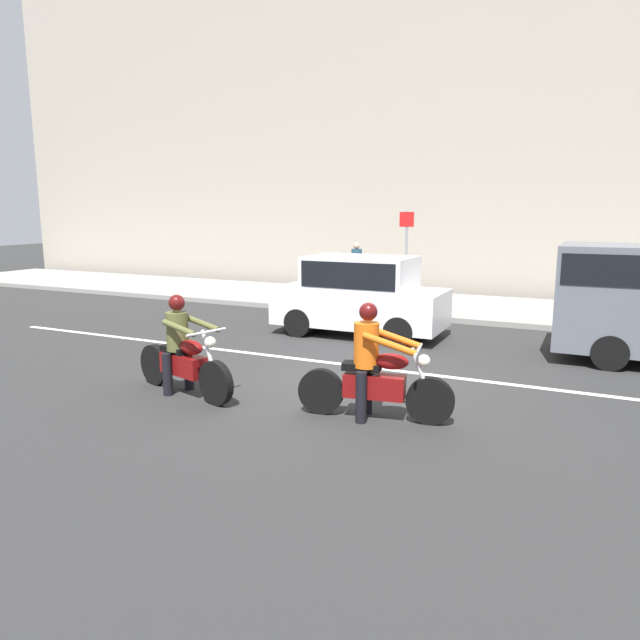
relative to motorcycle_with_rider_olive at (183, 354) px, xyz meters
name	(u,v)px	position (x,y,z in m)	size (l,w,h in m)	color
ground_plane	(342,379)	(1.90, 1.80, -0.63)	(80.00, 80.00, 0.00)	#2A2A2A
sidewalk_slab	(451,306)	(1.90, 9.80, -0.56)	(40.00, 4.40, 0.14)	gray
building_facade	(484,100)	(1.90, 13.20, 5.66)	(40.00, 1.40, 12.59)	#A89E8E
lane_marking_stripe	(376,368)	(2.19, 2.70, -0.63)	(18.00, 0.14, 0.01)	silver
motorcycle_with_rider_olive	(183,354)	(0.00, 0.00, 0.00)	(2.18, 0.87, 1.55)	black
motorcycle_with_rider_orange_stripe	(374,372)	(3.05, 0.23, 0.02)	(2.15, 0.75, 1.61)	black
parked_hatchback_white	(360,295)	(0.84, 5.29, 0.30)	(3.82, 1.76, 1.80)	silver
street_sign_post	(406,246)	(0.39, 10.14, 1.11)	(0.44, 0.08, 2.66)	gray
pedestrian_bystander	(356,264)	(-1.43, 10.68, 0.47)	(0.34, 0.34, 1.66)	black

